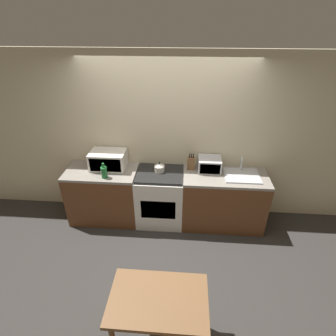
# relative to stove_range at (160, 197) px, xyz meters

# --- Properties ---
(ground_plane) EXTENTS (16.00, 16.00, 0.00)m
(ground_plane) POSITION_rel_stove_range_xyz_m (0.08, -0.67, -0.45)
(ground_plane) COLOR #33302D
(wall_back) EXTENTS (10.00, 0.06, 2.60)m
(wall_back) POSITION_rel_stove_range_xyz_m (0.08, 0.34, 0.85)
(wall_back) COLOR beige
(wall_back) RESTS_ON ground_plane
(counter_left_run) EXTENTS (1.09, 0.62, 0.90)m
(counter_left_run) POSITION_rel_stove_range_xyz_m (-0.91, 0.00, 0.00)
(counter_left_run) COLOR brown
(counter_left_run) RESTS_ON ground_plane
(counter_right_run) EXTENTS (1.26, 0.62, 0.90)m
(counter_right_run) POSITION_rel_stove_range_xyz_m (0.99, 0.00, 0.00)
(counter_right_run) COLOR brown
(counter_right_run) RESTS_ON ground_plane
(stove_range) EXTENTS (0.73, 0.62, 0.90)m
(stove_range) POSITION_rel_stove_range_xyz_m (0.00, 0.00, 0.00)
(stove_range) COLOR silver
(stove_range) RESTS_ON ground_plane
(kettle) EXTENTS (0.16, 0.16, 0.16)m
(kettle) POSITION_rel_stove_range_xyz_m (-0.01, 0.06, 0.52)
(kettle) COLOR beige
(kettle) RESTS_ON stove_range
(microwave) EXTENTS (0.54, 0.36, 0.27)m
(microwave) POSITION_rel_stove_range_xyz_m (-0.81, 0.11, 0.59)
(microwave) COLOR silver
(microwave) RESTS_ON counter_left_run
(bottle) EXTENTS (0.09, 0.09, 0.24)m
(bottle) POSITION_rel_stove_range_xyz_m (-0.79, -0.19, 0.54)
(bottle) COLOR #1E662D
(bottle) RESTS_ON counter_left_run
(knife_block) EXTENTS (0.11, 0.09, 0.27)m
(knife_block) POSITION_rel_stove_range_xyz_m (0.47, 0.16, 0.55)
(knife_block) COLOR brown
(knife_block) RESTS_ON counter_right_run
(toaster_oven) EXTENTS (0.34, 0.30, 0.21)m
(toaster_oven) POSITION_rel_stove_range_xyz_m (0.75, 0.14, 0.56)
(toaster_oven) COLOR silver
(toaster_oven) RESTS_ON counter_right_run
(sink_basin) EXTENTS (0.51, 0.42, 0.24)m
(sink_basin) POSITION_rel_stove_range_xyz_m (1.23, 0.01, 0.47)
(sink_basin) COLOR silver
(sink_basin) RESTS_ON counter_right_run
(dining_table) EXTENTS (0.89, 0.58, 0.77)m
(dining_table) POSITION_rel_stove_range_xyz_m (0.19, -1.94, 0.20)
(dining_table) COLOR brown
(dining_table) RESTS_ON ground_plane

